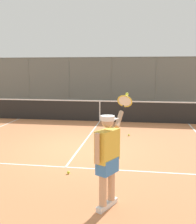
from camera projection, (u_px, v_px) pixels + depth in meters
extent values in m
plane|color=#C67A4C|center=(79.00, 150.00, 7.88)|extent=(60.00, 60.00, 0.00)
cube|color=white|center=(66.00, 167.00, 6.48)|extent=(6.15, 0.05, 0.01)
cube|color=white|center=(88.00, 137.00, 9.34)|extent=(0.05, 5.86, 0.01)
cylinder|color=slate|center=(156.00, 82.00, 16.64)|extent=(0.07, 0.07, 3.13)
cylinder|color=slate|center=(111.00, 82.00, 17.05)|extent=(0.07, 0.07, 3.13)
cylinder|color=slate|center=(69.00, 81.00, 17.47)|extent=(0.07, 0.07, 3.13)
cylinder|color=slate|center=(29.00, 81.00, 17.88)|extent=(0.07, 0.07, 3.13)
cylinder|color=slate|center=(112.00, 58.00, 16.81)|extent=(16.81, 0.05, 0.05)
cube|color=slate|center=(111.00, 82.00, 17.05)|extent=(16.81, 0.02, 3.13)
cube|color=#235B2D|center=(112.00, 81.00, 17.69)|extent=(19.81, 0.90, 3.14)
cube|color=silver|center=(111.00, 105.00, 17.12)|extent=(17.81, 0.18, 0.15)
cube|color=black|center=(100.00, 111.00, 12.12)|extent=(10.02, 0.02, 0.91)
cube|color=white|center=(100.00, 101.00, 12.05)|extent=(10.02, 0.04, 0.05)
cube|color=white|center=(100.00, 111.00, 12.12)|extent=(0.05, 0.04, 0.91)
cube|color=silver|center=(103.00, 208.00, 4.50)|extent=(0.22, 0.28, 0.09)
cylinder|color=tan|center=(103.00, 185.00, 4.43)|extent=(0.13, 0.13, 0.75)
cube|color=silver|center=(111.00, 202.00, 4.70)|extent=(0.22, 0.28, 0.09)
cylinder|color=tan|center=(111.00, 180.00, 4.63)|extent=(0.13, 0.13, 0.75)
cube|color=#3D7AC6|center=(107.00, 166.00, 4.48)|extent=(0.38, 0.45, 0.26)
cube|color=gold|center=(107.00, 146.00, 4.42)|extent=(0.40, 0.51, 0.54)
cylinder|color=tan|center=(97.00, 148.00, 4.20)|extent=(0.08, 0.08, 0.50)
cylinder|color=tan|center=(119.00, 119.00, 4.74)|extent=(0.15, 0.38, 0.28)
sphere|color=tan|center=(108.00, 121.00, 4.36)|extent=(0.21, 0.21, 0.21)
cylinder|color=white|center=(108.00, 118.00, 4.35)|extent=(0.32, 0.32, 0.08)
cube|color=white|center=(111.00, 119.00, 4.44)|extent=(0.24, 0.25, 0.02)
cylinder|color=black|center=(122.00, 109.00, 4.93)|extent=(0.06, 0.17, 0.13)
torus|color=gold|center=(125.00, 101.00, 5.09)|extent=(0.32, 0.23, 0.26)
cylinder|color=silver|center=(125.00, 101.00, 5.09)|extent=(0.27, 0.18, 0.21)
sphere|color=#CCDB33|center=(127.00, 94.00, 5.24)|extent=(0.07, 0.07, 0.07)
sphere|color=#CCDB33|center=(68.00, 172.00, 6.06)|extent=(0.07, 0.07, 0.07)
sphere|color=#C1D138|center=(129.00, 135.00, 9.50)|extent=(0.07, 0.07, 0.07)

